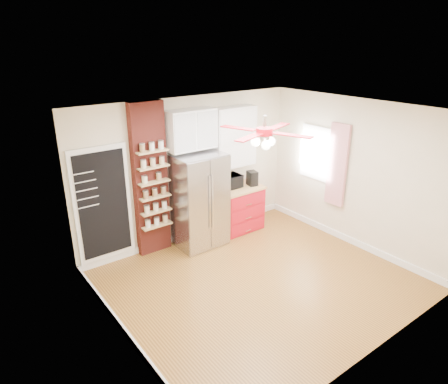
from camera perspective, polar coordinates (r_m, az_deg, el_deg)
floor at (r=6.58m, az=5.01°, el=-12.55°), size 4.50×4.50×0.00m
ceiling at (r=5.56m, az=5.90°, el=11.31°), size 4.50×4.50×0.00m
wall_back at (r=7.44m, az=-4.94°, el=3.13°), size 4.50×0.02×2.70m
wall_front at (r=4.81m, az=21.75°, el=-8.88°), size 4.50×0.02×2.70m
wall_left at (r=4.85m, az=-14.91°, el=-7.75°), size 0.02×4.00×2.70m
wall_right at (r=7.56m, az=18.22°, el=2.40°), size 0.02×4.00×2.70m
chalkboard at (r=6.81m, az=-16.89°, el=-1.73°), size 0.95×0.05×1.95m
brick_pillar at (r=6.99m, az=-10.50°, el=1.64°), size 0.60×0.16×2.70m
fridge at (r=7.28m, az=-3.61°, el=-1.22°), size 0.90×0.70×1.75m
upper_glass_cabinet at (r=7.06m, az=-4.73°, el=8.89°), size 0.90×0.35×0.70m
red_cabinet at (r=8.01m, az=2.06°, el=-2.33°), size 0.94×0.64×0.90m
upper_shelf_unit at (r=7.69m, az=1.39°, el=7.86°), size 0.90×0.30×1.15m
window at (r=8.00m, az=13.08°, el=5.43°), size 0.04×0.75×1.05m
curtain at (r=7.66m, az=15.89°, el=3.71°), size 0.06×0.40×1.55m
ceiling_fan at (r=5.61m, az=5.80°, el=8.54°), size 1.40×1.40×0.44m
toaster_oven at (r=7.77m, az=0.79°, el=1.48°), size 0.47×0.33×0.26m
coffee_maker at (r=7.93m, az=4.05°, el=1.97°), size 0.21×0.24×0.29m
canister_left at (r=7.97m, az=4.50°, el=1.50°), size 0.12×0.12×0.14m
canister_right at (r=8.04m, az=3.47°, el=1.68°), size 0.12×0.12×0.14m
pantry_jar_oats at (r=6.80m, az=-11.29°, el=1.76°), size 0.12×0.12×0.12m
pantry_jar_beans at (r=6.89m, az=-9.31°, el=2.20°), size 0.12×0.12×0.13m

